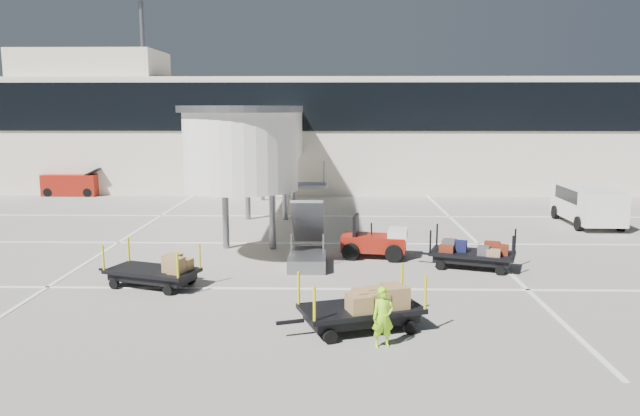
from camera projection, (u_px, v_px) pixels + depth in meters
The scene contains 11 objects.
ground at pixel (347, 308), 18.70m from camera, with size 140.00×140.00×0.00m, color #A8A296.
lane_markings at pixel (328, 242), 27.92m from camera, with size 40.00×30.00×0.02m.
terminal at pixel (334, 132), 47.60m from camera, with size 64.00×12.11×15.20m.
jet_bridge at pixel (260, 142), 30.20m from camera, with size 5.70×20.40×6.03m.
baggage_tug at pixel (376, 242), 24.99m from camera, with size 2.75×2.01×1.69m.
suitcase_cart at pixel (473, 255), 23.29m from camera, with size 3.82×2.46×1.48m.
box_cart_near at pixel (362, 308), 16.78m from camera, with size 4.02×2.56×1.55m.
box_cart_far at pixel (154, 272), 20.86m from camera, with size 3.74×2.38×1.44m.
ground_worker at pixel (383, 317), 15.56m from camera, with size 0.57×0.37×1.56m, color #98F119.
minivan at pixel (586, 202), 32.03m from camera, with size 2.33×5.15×1.93m.
belt_loader at pixel (72, 185), 42.63m from camera, with size 4.00×1.67×1.91m.
Camera 1 is at (-0.46, -17.99, 5.96)m, focal length 35.00 mm.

